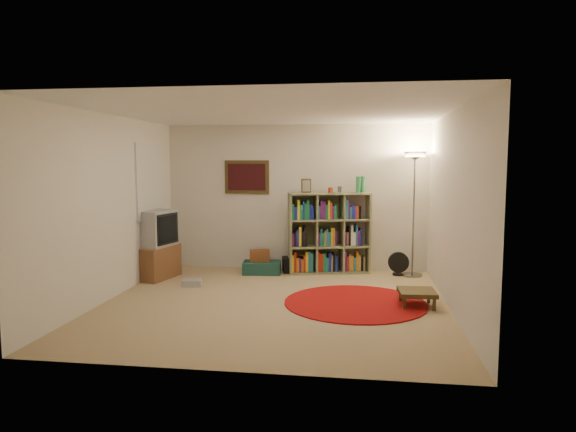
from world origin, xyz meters
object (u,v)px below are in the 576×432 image
object	(u,v)px
floor_lamp	(415,173)
suitcase	(262,268)
bookshelf	(328,234)
side_table	(417,293)
floor_fan	(398,264)
tv_stand	(154,245)

from	to	relation	value
floor_lamp	suitcase	bearing A→B (deg)	-176.49
bookshelf	side_table	size ratio (longest dim) A/B	3.32
bookshelf	suitcase	distance (m)	1.24
bookshelf	floor_fan	bearing A→B (deg)	-17.61
side_table	floor_fan	bearing A→B (deg)	93.17
suitcase	side_table	world-z (taller)	side_table
bookshelf	tv_stand	world-z (taller)	bookshelf
floor_lamp	suitcase	distance (m)	2.94
side_table	floor_lamp	bearing A→B (deg)	86.18
bookshelf	side_table	world-z (taller)	bookshelf
bookshelf	floor_lamp	distance (m)	1.73
bookshelf	tv_stand	size ratio (longest dim) A/B	1.48
bookshelf	tv_stand	distance (m)	2.84
floor_fan	tv_stand	distance (m)	3.98
floor_lamp	suitcase	xyz separation A→B (m)	(-2.48, -0.15, -1.58)
tv_stand	suitcase	xyz separation A→B (m)	(1.64, 0.56, -0.43)
floor_lamp	tv_stand	size ratio (longest dim) A/B	1.85
suitcase	floor_fan	bearing A→B (deg)	-1.60
floor_fan	side_table	bearing A→B (deg)	-89.55
floor_fan	tv_stand	world-z (taller)	tv_stand
bookshelf	floor_fan	size ratio (longest dim) A/B	4.16
floor_lamp	tv_stand	distance (m)	4.34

